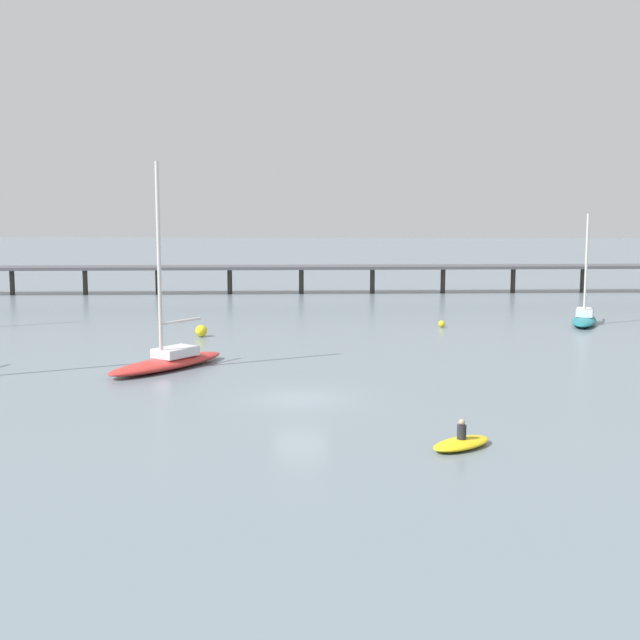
% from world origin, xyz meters
% --- Properties ---
extents(ground_plane, '(400.00, 400.00, 0.00)m').
position_xyz_m(ground_plane, '(0.00, 0.00, 0.00)').
color(ground_plane, slate).
extents(pier, '(84.68, 11.93, 7.90)m').
position_xyz_m(pier, '(16.07, 50.92, 3.81)').
color(pier, '#4C4C51').
rests_on(pier, ground_plane).
extents(sailboat_red, '(6.48, 8.37, 11.66)m').
position_xyz_m(sailboat_red, '(-8.14, 7.24, 0.62)').
color(sailboat_red, red).
rests_on(sailboat_red, ground_plane).
extents(sailboat_teal, '(3.59, 6.74, 8.61)m').
position_xyz_m(sailboat_teal, '(20.18, 26.87, 0.57)').
color(sailboat_teal, '#1E727A').
rests_on(sailboat_teal, ground_plane).
extents(dinghy_yellow, '(2.98, 2.91, 1.14)m').
position_xyz_m(dinghy_yellow, '(6.87, -7.94, 0.21)').
color(dinghy_yellow, yellow).
rests_on(dinghy_yellow, ground_plane).
extents(mooring_buoy_mid, '(0.85, 0.85, 0.85)m').
position_xyz_m(mooring_buoy_mid, '(-8.54, 19.02, 0.42)').
color(mooring_buoy_mid, yellow).
rests_on(mooring_buoy_mid, ground_plane).
extents(mooring_buoy_outer, '(0.51, 0.51, 0.51)m').
position_xyz_m(mooring_buoy_outer, '(8.91, 24.70, 0.25)').
color(mooring_buoy_outer, yellow).
rests_on(mooring_buoy_outer, ground_plane).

